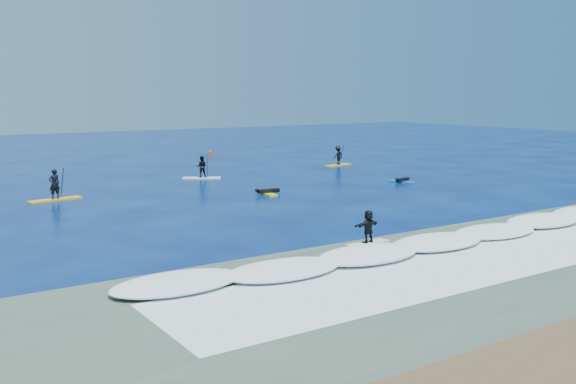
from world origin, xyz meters
TOP-DOWN VIEW (x-y plane):
  - ground at (0.00, 0.00)m, footprint 160.00×160.00m
  - shallow_water at (0.00, -14.00)m, footprint 90.00×13.00m
  - breaking_wave at (0.00, -10.00)m, footprint 40.00×6.00m
  - whitewater at (0.00, -13.00)m, footprint 34.00×5.00m
  - sup_paddler_left at (-13.87, 11.40)m, footprint 3.34×1.31m
  - sup_paddler_center at (-1.67, 15.64)m, footprint 2.90×2.13m
  - sup_paddler_right at (12.79, 16.86)m, footprint 3.08×1.35m
  - prone_paddler_near at (-1.53, 6.18)m, footprint 1.74×2.22m
  - prone_paddler_far at (9.87, 5.38)m, footprint 1.57×2.04m
  - wave_surfer at (-5.75, -8.89)m, footprint 2.14×0.69m
  - marker_buoy at (6.64, 30.57)m, footprint 0.30×0.30m

SIDE VIEW (x-z plane):
  - ground at x=0.00m, z-range 0.00..0.00m
  - breaking_wave at x=0.00m, z-range -0.15..0.15m
  - whitewater at x=0.00m, z-range -0.01..0.01m
  - shallow_water at x=0.00m, z-range 0.00..0.01m
  - prone_paddler_far at x=9.87m, z-range -0.07..0.35m
  - prone_paddler_near at x=-1.53m, z-range -0.07..0.38m
  - marker_buoy at x=6.64m, z-range -0.05..0.68m
  - sup_paddler_left at x=-13.87m, z-range -0.43..1.85m
  - sup_paddler_center at x=-1.67m, z-range -0.26..1.80m
  - sup_paddler_right at x=12.79m, z-range -0.23..1.87m
  - wave_surfer at x=-5.75m, z-range 0.09..1.62m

